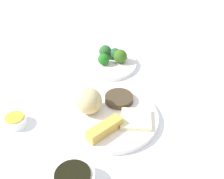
% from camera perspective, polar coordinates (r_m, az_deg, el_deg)
% --- Properties ---
extents(tabletop, '(2.20, 2.20, 0.02)m').
position_cam_1_polar(tabletop, '(0.80, 1.70, -6.07)').
color(tabletop, white).
rests_on(tabletop, ground).
extents(main_plate, '(0.25, 0.25, 0.02)m').
position_cam_1_polar(main_plate, '(0.78, 0.05, -5.70)').
color(main_plate, white).
rests_on(main_plate, tabletop).
extents(rice_scoop, '(0.07, 0.07, 0.07)m').
position_cam_1_polar(rice_scoop, '(0.77, -4.65, -2.31)').
color(rice_scoop, tan).
rests_on(rice_scoop, main_plate).
extents(spring_roll, '(0.06, 0.10, 0.03)m').
position_cam_1_polar(spring_roll, '(0.72, -1.50, -7.86)').
color(spring_roll, gold).
rests_on(spring_roll, main_plate).
extents(crab_rangoon_wonton, '(0.11, 0.11, 0.01)m').
position_cam_1_polar(crab_rangoon_wonton, '(0.76, 4.82, -5.95)').
color(crab_rangoon_wonton, beige).
rests_on(crab_rangoon_wonton, main_plate).
extents(stir_fry_heap, '(0.08, 0.08, 0.02)m').
position_cam_1_polar(stir_fry_heap, '(0.81, 1.40, -1.84)').
color(stir_fry_heap, '#403322').
rests_on(stir_fry_heap, main_plate).
extents(broccoli_plate, '(0.20, 0.20, 0.01)m').
position_cam_1_polar(broccoli_plate, '(1.00, -0.97, 5.21)').
color(broccoli_plate, white).
rests_on(broccoli_plate, tabletop).
extents(broccoli_floret_0, '(0.04, 0.04, 0.04)m').
position_cam_1_polar(broccoli_floret_0, '(0.97, -1.69, 6.08)').
color(broccoli_floret_0, '#1F6A1C').
rests_on(broccoli_floret_0, broccoli_plate).
extents(broccoli_floret_1, '(0.05, 0.05, 0.05)m').
position_cam_1_polar(broccoli_floret_1, '(0.98, 1.65, 6.67)').
color(broccoli_floret_1, '#36621B').
rests_on(broccoli_floret_1, broccoli_plate).
extents(broccoli_floret_2, '(0.04, 0.04, 0.04)m').
position_cam_1_polar(broccoli_floret_2, '(1.01, -1.36, 7.63)').
color(broccoli_floret_2, '#265929').
rests_on(broccoli_floret_2, broccoli_plate).
extents(broccoli_floret_4, '(0.04, 0.04, 0.04)m').
position_cam_1_polar(broccoli_floret_4, '(1.01, 0.61, 7.25)').
color(broccoli_floret_4, '#255A30').
rests_on(broccoli_floret_4, broccoli_plate).
extents(soy_sauce_bowl_liquid, '(0.08, 0.08, 0.00)m').
position_cam_1_polar(soy_sauce_bowl_liquid, '(0.63, -7.92, -16.53)').
color(soy_sauce_bowl_liquid, black).
rests_on(soy_sauce_bowl_liquid, soy_sauce_bowl).
extents(sauce_ramekin_hot_mustard, '(0.06, 0.06, 0.02)m').
position_cam_1_polar(sauce_ramekin_hot_mustard, '(0.81, -18.78, -6.01)').
color(sauce_ramekin_hot_mustard, white).
rests_on(sauce_ramekin_hot_mustard, tabletop).
extents(sauce_ramekin_hot_mustard_liquid, '(0.05, 0.05, 0.00)m').
position_cam_1_polar(sauce_ramekin_hot_mustard_liquid, '(0.80, -18.98, -5.28)').
color(sauce_ramekin_hot_mustard_liquid, gold).
rests_on(sauce_ramekin_hot_mustard_liquid, sauce_ramekin_hot_mustard).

